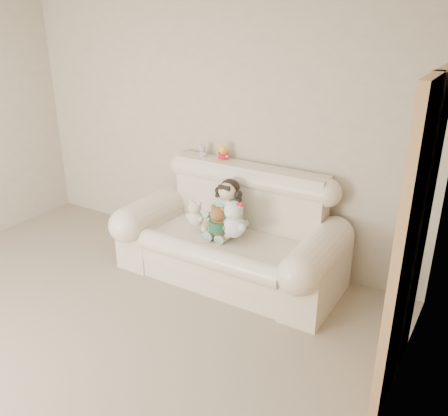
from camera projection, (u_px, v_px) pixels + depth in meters
floor at (17, 380)px, 3.39m from camera, size 5.00×5.00×0.00m
wall_back at (209, 127)px, 4.86m from camera, size 4.50×0.00×4.50m
wall_right at (350, 331)px, 1.81m from camera, size 0.00×5.00×5.00m
sofa at (230, 228)px, 4.50m from camera, size 2.10×0.95×1.03m
door_panel at (412, 244)px, 3.02m from camera, size 0.06×0.90×2.10m
seated_child at (228, 206)px, 4.53m from camera, size 0.36×0.42×0.54m
brown_teddy at (218, 218)px, 4.33m from camera, size 0.22×0.17×0.34m
white_cat at (234, 216)px, 4.28m from camera, size 0.30×0.26×0.41m
cream_teddy at (195, 211)px, 4.52m from camera, size 0.21×0.16×0.31m
yellow_mini_bear at (223, 151)px, 4.72m from camera, size 0.14×0.11×0.20m
grey_mini_plush at (203, 150)px, 4.84m from camera, size 0.12×0.11×0.16m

